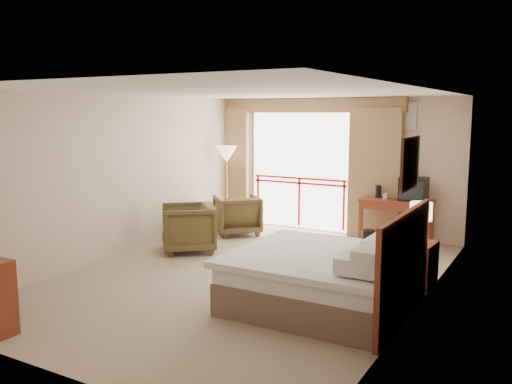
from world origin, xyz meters
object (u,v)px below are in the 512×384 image
Objects in this scene: bed at (326,277)px; armchair_far at (237,234)px; desk at (397,209)px; side_table at (198,223)px; nightstand at (418,264)px; wastebasket at (368,238)px; armchair_near at (189,251)px; tv at (414,189)px; table_lamp at (421,212)px; floor_lamp at (226,157)px.

bed is 2.48× the size of armchair_far.
side_table is (-3.16, -1.88, -0.26)m from desk.
armchair_far is (-3.91, 1.50, -0.31)m from nightstand.
armchair_near is at bearing -144.17° from wastebasket.
tv is at bearing 27.71° from side_table.
table_lamp is (0.80, 1.45, 0.67)m from bed.
floor_lamp is at bearing 154.55° from armchair_near.
bed reaches higher than desk.
side_table is at bearing 174.49° from table_lamp.
armchair_near is at bearing -174.79° from nightstand.
armchair_near is at bearing 156.96° from bed.
wastebasket is (-0.37, -0.49, -0.50)m from desk.
nightstand is at bearing -90.00° from table_lamp.
table_lamp reaches higher than desk.
bed is 3.42× the size of nightstand.
tv is at bearing 106.15° from table_lamp.
bed is at bearing -88.30° from desk.
nightstand is 4.20m from armchair_far.
tv is (0.30, -0.06, 0.40)m from desk.
table_lamp is 4.93m from floor_lamp.
armchair_near is at bearing -73.04° from side_table.
table_lamp is at bearing -23.77° from floor_lamp.
nightstand is 1.32× the size of tv.
bed is 7.04× the size of wastebasket.
bed reaches higher than side_table.
nightstand is 1.15× the size of table_lamp.
bed is at bearing -42.88° from floor_lamp.
floor_lamp is at bearing 104.00° from side_table.
armchair_far is 1.52× the size of side_table.
nightstand is at bearing -6.20° from side_table.
side_table is at bearing -159.49° from tv.
floor_lamp is at bearing 156.23° from table_lamp.
side_table is at bearing 156.78° from armchair_near.
floor_lamp is at bearing 159.95° from nightstand.
bed is at bearing 91.73° from armchair_far.
tv is at bearing 87.56° from bed.
tv reaches higher than armchair_far.
desk is at bearing 150.25° from armchair_far.
wastebasket is (-1.31, 1.83, -0.16)m from nightstand.
table_lamp is 2.39m from wastebasket.
bed is 2.33× the size of armchair_near.
side_table is at bearing 178.04° from nightstand.
nightstand is at bearing 113.75° from armchair_far.
side_table is 1.96m from floor_lamp.
table_lamp is at bearing -81.04° from tv.
floor_lamp is (-0.39, 1.58, 1.09)m from side_table.
tv is 4.17m from armchair_near.
armchair_far is (-2.97, -0.82, -0.65)m from desk.
nightstand is 0.36× the size of floor_lamp.
bed is at bearing -99.64° from tv.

